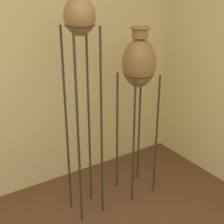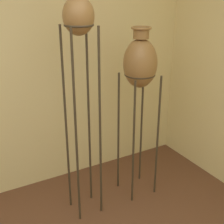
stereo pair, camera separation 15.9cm
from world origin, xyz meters
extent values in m
cylinder|color=#382D1E|center=(0.58, 1.41, 0.86)|extent=(0.02, 0.02, 1.71)
cylinder|color=#382D1E|center=(0.80, 1.41, 0.86)|extent=(0.02, 0.02, 1.71)
cylinder|color=#382D1E|center=(0.58, 1.64, 0.86)|extent=(0.02, 0.02, 1.71)
cylinder|color=#382D1E|center=(0.80, 1.64, 0.86)|extent=(0.02, 0.02, 1.71)
torus|color=#382D1E|center=(0.69, 1.52, 1.71)|extent=(0.23, 0.23, 0.02)
ellipsoid|color=olive|center=(0.69, 1.52, 1.78)|extent=(0.24, 0.24, 0.29)
cylinder|color=#382D1E|center=(1.14, 1.40, 0.62)|extent=(0.02, 0.02, 1.24)
cylinder|color=#382D1E|center=(1.41, 1.40, 0.62)|extent=(0.02, 0.02, 1.24)
cylinder|color=#382D1E|center=(1.14, 1.68, 0.62)|extent=(0.02, 0.02, 1.24)
cylinder|color=#382D1E|center=(1.41, 1.68, 0.62)|extent=(0.02, 0.02, 1.24)
torus|color=#382D1E|center=(1.27, 1.54, 1.24)|extent=(0.28, 0.28, 0.02)
ellipsoid|color=olive|center=(1.27, 1.54, 1.34)|extent=(0.31, 0.31, 0.44)
cylinder|color=olive|center=(1.27, 1.54, 1.61)|extent=(0.14, 0.14, 0.09)
torus|color=olive|center=(1.27, 1.54, 1.65)|extent=(0.18, 0.18, 0.02)
camera|label=1|loc=(-0.42, -0.64, 1.99)|focal=50.00mm
camera|label=2|loc=(-0.28, -0.72, 1.99)|focal=50.00mm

